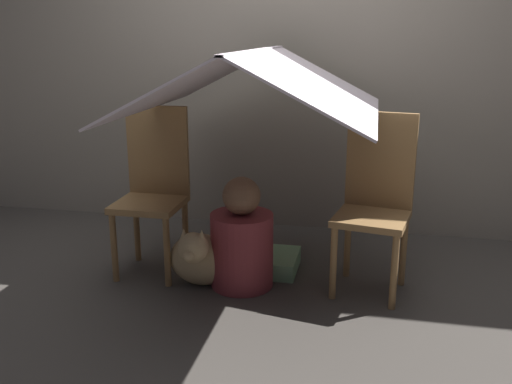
# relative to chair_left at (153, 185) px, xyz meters

# --- Properties ---
(ground_plane) EXTENTS (8.80, 8.80, 0.00)m
(ground_plane) POSITION_rel_chair_left_xyz_m (0.62, -0.25, -0.51)
(ground_plane) COLOR #47423D
(wall_back) EXTENTS (7.00, 0.05, 2.50)m
(wall_back) POSITION_rel_chair_left_xyz_m (0.62, 0.94, 0.74)
(wall_back) COLOR gray
(wall_back) RESTS_ON ground_plane
(chair_left) EXTENTS (0.37, 0.37, 0.96)m
(chair_left) POSITION_rel_chair_left_xyz_m (0.00, 0.00, 0.00)
(chair_left) COLOR olive
(chair_left) RESTS_ON ground_plane
(chair_right) EXTENTS (0.43, 0.43, 0.96)m
(chair_right) POSITION_rel_chair_left_xyz_m (1.26, -0.00, 0.00)
(chair_right) COLOR olive
(chair_right) RESTS_ON ground_plane
(sheet_canopy) EXTENTS (1.25, 1.43, 0.33)m
(sheet_canopy) POSITION_rel_chair_left_xyz_m (0.62, -0.08, 0.61)
(sheet_canopy) COLOR silver
(person_front) EXTENTS (0.35, 0.35, 0.62)m
(person_front) POSITION_rel_chair_left_xyz_m (0.56, -0.14, -0.25)
(person_front) COLOR maroon
(person_front) RESTS_ON ground_plane
(dog) EXTENTS (0.36, 0.35, 0.37)m
(dog) POSITION_rel_chair_left_xyz_m (0.34, -0.21, -0.34)
(dog) COLOR tan
(dog) RESTS_ON ground_plane
(floor_cushion) EXTENTS (0.42, 0.34, 0.10)m
(floor_cushion) POSITION_rel_chair_left_xyz_m (0.62, 0.10, -0.46)
(floor_cushion) COLOR #7FB27F
(floor_cushion) RESTS_ON ground_plane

